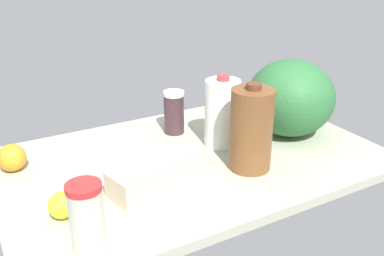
{
  "coord_description": "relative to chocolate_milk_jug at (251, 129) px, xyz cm",
  "views": [
    {
      "loc": [
        60.24,
        108.14,
        66.81
      ],
      "look_at": [
        0.0,
        0.0,
        13.0
      ],
      "focal_mm": 40.0,
      "sensor_mm": 36.0,
      "label": 1
    }
  ],
  "objects": [
    {
      "name": "orange_near_front",
      "position": [
        -21.07,
        -44.04,
        -8.37
      ],
      "size": [
        8.7,
        8.7,
        8.7
      ],
      "primitive_type": "sphere",
      "color": "orange",
      "rests_on": "countertop"
    },
    {
      "name": "watermelon",
      "position": [
        -27.6,
        -14.38,
        0.75
      ],
      "size": [
        30.71,
        30.71,
        26.95
      ],
      "primitive_type": "ellipsoid",
      "color": "#2A6434",
      "rests_on": "countertop"
    },
    {
      "name": "countertop",
      "position": [
        11.86,
        -14.96,
        -14.22
      ],
      "size": [
        120.0,
        76.0,
        3.0
      ],
      "primitive_type": "cube",
      "color": "#A5A78E",
      "rests_on": "ground"
    },
    {
      "name": "tumbler_cup",
      "position": [
        54.3,
        13.82,
        -4.24
      ],
      "size": [
        7.93,
        7.93,
        16.89
      ],
      "color": "beige",
      "rests_on": "countertop"
    },
    {
      "name": "lemon_loose",
      "position": [
        56.63,
        -1.46,
        -9.24
      ],
      "size": [
        6.96,
        6.96,
        6.96
      ],
      "primitive_type": "sphere",
      "color": "yellow",
      "rests_on": "countertop"
    },
    {
      "name": "orange_by_jug",
      "position": [
        63.86,
        -33.39,
        -8.52
      ],
      "size": [
        8.41,
        8.41,
        8.41
      ],
      "primitive_type": "sphere",
      "color": "orange",
      "rests_on": "countertop"
    },
    {
      "name": "milk_jug",
      "position": [
        -1.4,
        -18.01,
        -1.2
      ],
      "size": [
        11.78,
        11.78,
        24.62
      ],
      "color": "white",
      "rests_on": "countertop"
    },
    {
      "name": "shaker_bottle",
      "position": [
        8.17,
        -34.89,
        -4.86
      ],
      "size": [
        7.47,
        7.47,
        15.66
      ],
      "color": "#3D272D",
      "rests_on": "countertop"
    },
    {
      "name": "egg_carton",
      "position": [
        28.67,
        -4.18,
        -8.99
      ],
      "size": [
        31.52,
        17.5,
        7.48
      ],
      "primitive_type": "cube",
      "rotation": [
        0.0,
        0.0,
        0.26
      ],
      "color": "beige",
      "rests_on": "countertop"
    },
    {
      "name": "chocolate_milk_jug",
      "position": [
        0.0,
        0.0,
        0.0
      ],
      "size": [
        12.87,
        12.87,
        27.02
      ],
      "color": "brown",
      "rests_on": "countertop"
    }
  ]
}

